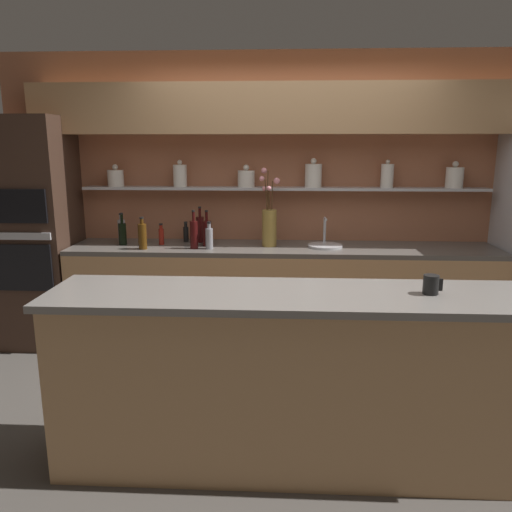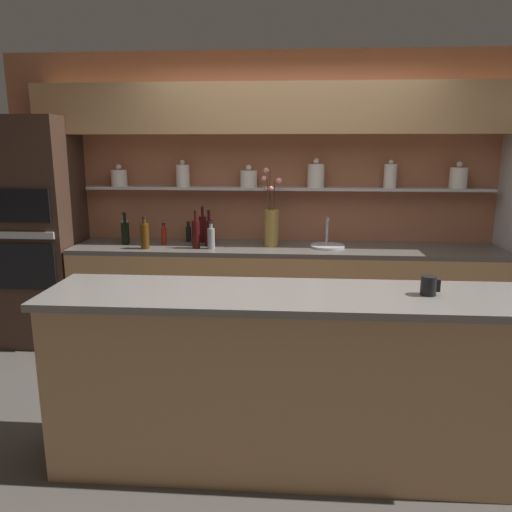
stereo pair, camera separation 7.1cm
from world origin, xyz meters
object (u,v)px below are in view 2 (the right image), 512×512
bottle_wine_5 (203,229)px  bottle_wine_1 (209,233)px  oven_tower (39,233)px  flower_vase (271,224)px  bottle_spirit_8 (145,235)px  bottle_wine_3 (196,234)px  sink_fixture (327,244)px  bottle_spirit_6 (125,230)px  bottle_sauce_2 (164,235)px  bottle_spirit_4 (211,238)px  coffee_mug (429,286)px  bottle_sauce_0 (189,233)px  bottle_wine_7 (125,233)px

bottle_wine_5 → bottle_wine_1: bearing=-62.8°
oven_tower → flower_vase: (2.11, 0.02, 0.10)m
oven_tower → bottle_wine_5: (1.47, 0.16, 0.03)m
bottle_spirit_8 → bottle_wine_3: bearing=6.2°
sink_fixture → bottle_wine_5: (-1.12, 0.15, 0.10)m
bottle_spirit_6 → bottle_spirit_8: size_ratio=0.98×
bottle_wine_1 → bottle_sauce_2: (-0.42, 0.04, -0.04)m
bottle_wine_3 → flower_vase: bearing=12.6°
bottle_spirit_4 → oven_tower: bearing=175.4°
bottle_wine_1 → bottle_spirit_8: bottle_wine_1 is taller
bottle_spirit_4 → coffee_mug: size_ratio=2.28×
sink_fixture → bottle_spirit_8: bottle_spirit_8 is taller
bottle_sauce_0 → coffee_mug: 2.52m
flower_vase → bottle_wine_1: bearing=-177.0°
sink_fixture → bottle_wine_1: bearing=-178.8°
flower_vase → bottle_spirit_4: (-0.51, -0.15, -0.10)m
coffee_mug → bottle_sauce_0: bearing=131.6°
bottle_sauce_2 → bottle_spirit_8: bearing=-118.7°
bottle_wine_1 → bottle_spirit_8: bearing=-163.1°
bottle_spirit_8 → bottle_sauce_0: bearing=48.8°
bottle_wine_7 → sink_fixture: bearing=0.0°
oven_tower → bottle_wine_7: bearing=0.8°
bottle_sauce_2 → bottle_wine_3: size_ratio=0.57×
coffee_mug → bottle_sauce_2: bearing=137.0°
sink_fixture → bottle_sauce_2: sink_fixture is taller
bottle_wine_1 → bottle_wine_7: 0.76m
bottle_spirit_8 → flower_vase: bearing=10.0°
bottle_sauce_2 → bottle_wine_3: bottle_wine_3 is taller
coffee_mug → bottle_spirit_8: bearing=142.2°
oven_tower → bottle_wine_3: 1.47m
flower_vase → bottle_wine_3: bearing=-167.4°
oven_tower → bottle_wine_5: 1.48m
oven_tower → bottle_wine_7: 0.80m
bottle_spirit_6 → bottle_spirit_8: (0.26, -0.27, 0.00)m
flower_vase → bottle_wine_1: (-0.55, -0.03, -0.08)m
bottle_spirit_4 → sink_fixture: bearing=8.0°
bottle_wine_3 → bottle_wine_5: bottle_wine_3 is taller
bottle_wine_1 → bottle_wine_5: 0.19m
bottle_wine_1 → coffee_mug: bearing=-49.5°
sink_fixture → bottle_spirit_4: 1.01m
oven_tower → bottle_sauce_2: (1.14, 0.03, -0.01)m
bottle_wine_1 → bottle_wine_7: bearing=178.4°
bottle_spirit_4 → bottle_wine_5: size_ratio=0.72×
bottle_wine_7 → coffee_mug: bottle_wine_7 is taller
bottle_sauce_0 → bottle_spirit_8: bottle_spirit_8 is taller
coffee_mug → bottle_spirit_4: bearing=131.8°
bottle_spirit_6 → coffee_mug: bearing=-38.8°
bottle_spirit_4 → bottle_sauce_2: bearing=160.2°
bottle_wine_5 → coffee_mug: bottle_wine_5 is taller
coffee_mug → bottle_spirit_6: bearing=141.2°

